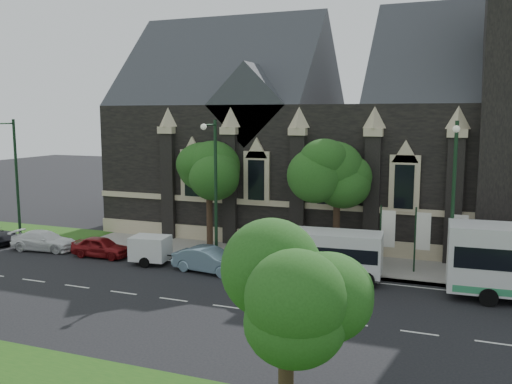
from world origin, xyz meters
The scene contains 17 objects.
ground centered at (0.00, 0.00, 0.00)m, with size 160.00×160.00×0.00m, color black.
sidewalk centered at (0.00, 9.50, 0.07)m, with size 80.00×5.00×0.15m, color gray.
museum centered at (5.12, 18.78, 8.17)m, with size 40.00×17.70×29.90m.
tree_park_east centered at (6.18, -9.32, 4.62)m, with size 3.40×3.40×6.28m.
tree_walk_right centered at (3.21, 10.71, 5.82)m, with size 4.08×4.08×7.80m.
tree_walk_left centered at (-5.80, 10.70, 5.73)m, with size 3.91×3.91×7.64m.
street_lamp_near centered at (10.00, 7.09, 5.11)m, with size 0.36×1.88×9.00m.
street_lamp_mid centered at (-4.00, 7.09, 5.11)m, with size 0.36×1.88×9.00m.
street_lamp_far centered at (-20.00, 7.09, 5.11)m, with size 0.36×1.88×9.00m.
banner_flag_left centered at (6.29, 9.00, 2.38)m, with size 0.90×0.10×4.00m.
banner_flag_center centered at (8.29, 9.00, 2.38)m, with size 0.90×0.10×4.00m.
banner_flag_right centered at (10.29, 9.00, 2.38)m, with size 0.90×0.10×4.00m.
shuttle_bus centered at (2.92, 6.20, 1.60)m, with size 7.31×2.98×2.77m.
box_trailer centered at (-7.67, 5.40, 1.00)m, with size 3.39×2.00×1.77m.
sedan centered at (-3.44, 5.08, 0.74)m, with size 1.57×4.51×1.48m, color #799AB0.
car_far_red centered at (-11.64, 5.71, 0.68)m, with size 1.60×3.97×1.35m, color maroon.
car_far_white centered at (-16.44, 5.82, 0.67)m, with size 1.88×4.62×1.34m, color white.
Camera 1 is at (10.35, -23.29, 9.28)m, focal length 38.14 mm.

